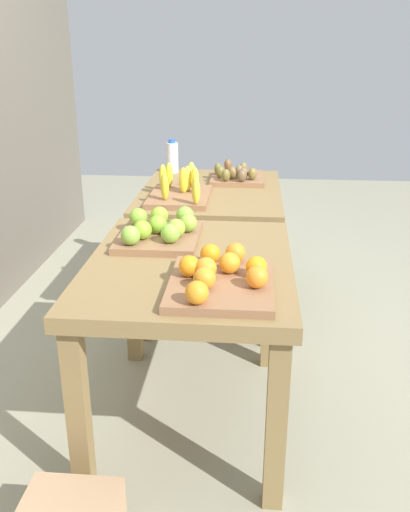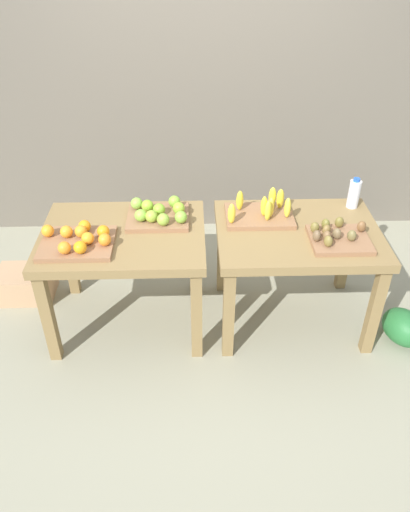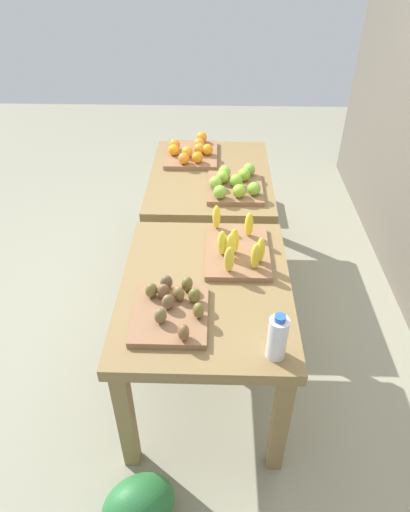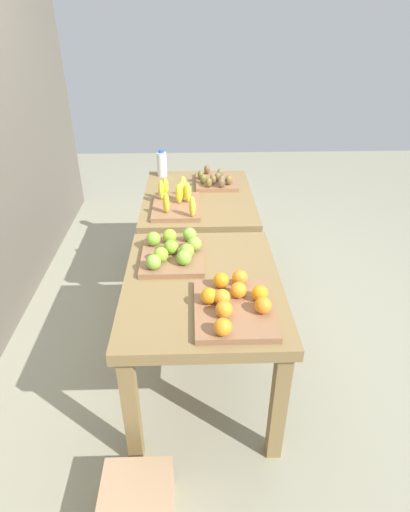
{
  "view_description": "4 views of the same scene",
  "coord_description": "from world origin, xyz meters",
  "views": [
    {
      "loc": [
        -2.56,
        -0.23,
        1.54
      ],
      "look_at": [
        0.04,
        -0.01,
        0.52
      ],
      "focal_mm": 38.92,
      "sensor_mm": 36.0,
      "label": 1
    },
    {
      "loc": [
        -0.12,
        -2.66,
        2.43
      ],
      "look_at": [
        -0.04,
        0.02,
        0.54
      ],
      "focal_mm": 34.91,
      "sensor_mm": 36.0,
      "label": 2
    },
    {
      "loc": [
        2.16,
        0.04,
        2.13
      ],
      "look_at": [
        0.08,
        -0.02,
        0.53
      ],
      "focal_mm": 31.81,
      "sensor_mm": 36.0,
      "label": 3
    },
    {
      "loc": [
        -2.32,
        0.04,
        1.94
      ],
      "look_at": [
        0.02,
        -0.03,
        0.54
      ],
      "focal_mm": 29.53,
      "sensor_mm": 36.0,
      "label": 4
    }
  ],
  "objects": [
    {
      "name": "kiwi_bin",
      "position": [
        0.77,
        -0.14,
        0.77
      ],
      "size": [
        0.36,
        0.32,
        0.1
      ],
      "color": "#8F6544",
      "rests_on": "display_table_right"
    },
    {
      "name": "cardboard_produce_box",
      "position": [
        -1.37,
        0.3,
        0.11
      ],
      "size": [
        0.4,
        0.3,
        0.22
      ],
      "primitive_type": "cube",
      "color": "tan",
      "rests_on": "ground_plane"
    },
    {
      "name": "orange_bin",
      "position": [
        -0.8,
        -0.14,
        0.78
      ],
      "size": [
        0.46,
        0.36,
        0.11
      ],
      "color": "#8F6544",
      "rests_on": "display_table_left"
    },
    {
      "name": "water_bottle",
      "position": [
        0.98,
        0.29,
        0.84
      ],
      "size": [
        0.08,
        0.08,
        0.21
      ],
      "color": "silver",
      "rests_on": "display_table_right"
    },
    {
      "name": "display_table_left",
      "position": [
        -0.56,
        0.0,
        0.63
      ],
      "size": [
        1.04,
        0.8,
        0.74
      ],
      "color": "olive",
      "rests_on": "ground_plane"
    },
    {
      "name": "back_wall",
      "position": [
        0.0,
        1.35,
        1.5
      ],
      "size": [
        4.4,
        0.12,
        3.0
      ],
      "primitive_type": "cube",
      "color": "#655D51",
      "rests_on": "ground_plane"
    },
    {
      "name": "ground_plane",
      "position": [
        0.0,
        0.0,
        0.0
      ],
      "size": [
        8.0,
        8.0,
        0.0
      ],
      "primitive_type": "plane",
      "color": "gray"
    },
    {
      "name": "display_table_right",
      "position": [
        0.56,
        0.0,
        0.63
      ],
      "size": [
        1.04,
        0.8,
        0.74
      ],
      "color": "olive",
      "rests_on": "ground_plane"
    },
    {
      "name": "banana_crate",
      "position": [
        0.33,
        0.15,
        0.78
      ],
      "size": [
        0.44,
        0.32,
        0.17
      ],
      "color": "#8F6544",
      "rests_on": "display_table_right"
    },
    {
      "name": "apple_bin",
      "position": [
        -0.34,
        0.15,
        0.78
      ],
      "size": [
        0.4,
        0.34,
        0.11
      ],
      "color": "#8F6544",
      "rests_on": "display_table_left"
    }
  ]
}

